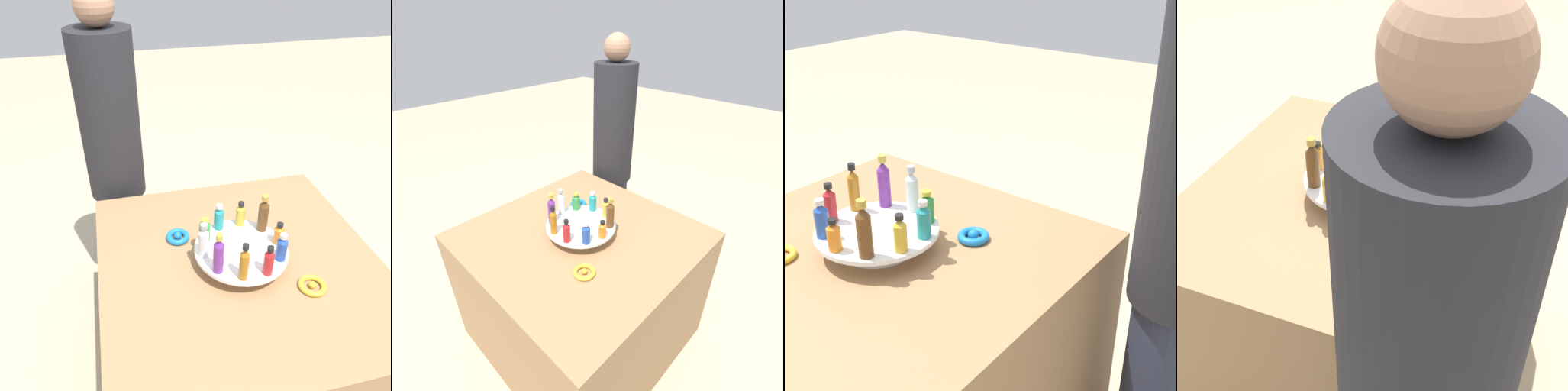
% 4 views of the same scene
% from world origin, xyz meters
% --- Properties ---
extents(party_table, '(0.99, 0.99, 0.73)m').
position_xyz_m(party_table, '(0.00, 0.00, 0.36)').
color(party_table, '#9E754C').
rests_on(party_table, ground_plane).
extents(display_stand, '(0.33, 0.33, 0.06)m').
position_xyz_m(display_stand, '(0.00, 0.00, 0.77)').
color(display_stand, white).
rests_on(display_stand, party_table).
extents(bottle_green, '(0.04, 0.04, 0.09)m').
position_xyz_m(bottle_green, '(-0.11, 0.08, 0.83)').
color(bottle_green, '#288438').
rests_on(bottle_green, display_stand).
extents(bottle_clear, '(0.03, 0.03, 0.13)m').
position_xyz_m(bottle_clear, '(-0.14, -0.00, 0.85)').
color(bottle_clear, silver).
rests_on(bottle_clear, display_stand).
extents(bottle_purple, '(0.04, 0.04, 0.15)m').
position_xyz_m(bottle_purple, '(-0.11, -0.08, 0.86)').
color(bottle_purple, '#702D93').
rests_on(bottle_purple, display_stand).
extents(bottle_amber, '(0.03, 0.03, 0.14)m').
position_xyz_m(bottle_amber, '(-0.04, -0.13, 0.85)').
color(bottle_amber, '#AD6B19').
rests_on(bottle_amber, display_stand).
extents(bottle_red, '(0.03, 0.03, 0.11)m').
position_xyz_m(bottle_red, '(0.04, -0.13, 0.84)').
color(bottle_red, '#B21E23').
rests_on(bottle_red, display_stand).
extents(bottle_blue, '(0.04, 0.04, 0.11)m').
position_xyz_m(bottle_blue, '(0.11, -0.08, 0.84)').
color(bottle_blue, '#234CAD').
rests_on(bottle_blue, display_stand).
extents(bottle_orange, '(0.03, 0.03, 0.09)m').
position_xyz_m(bottle_orange, '(0.14, 0.00, 0.83)').
color(bottle_orange, orange).
rests_on(bottle_orange, display_stand).
extents(bottle_brown, '(0.04, 0.04, 0.15)m').
position_xyz_m(bottle_brown, '(0.11, 0.08, 0.86)').
color(bottle_brown, brown).
rests_on(bottle_brown, display_stand).
extents(bottle_gold, '(0.03, 0.03, 0.10)m').
position_xyz_m(bottle_gold, '(0.04, 0.13, 0.84)').
color(bottle_gold, gold).
rests_on(bottle_gold, display_stand).
extents(bottle_teal, '(0.04, 0.04, 0.10)m').
position_xyz_m(bottle_teal, '(-0.04, 0.13, 0.84)').
color(bottle_teal, teal).
rests_on(bottle_teal, display_stand).
extents(ribbon_bow_blue, '(0.09, 0.09, 0.03)m').
position_xyz_m(ribbon_bow_blue, '(-0.19, 0.17, 0.74)').
color(ribbon_bow_blue, blue).
rests_on(ribbon_bow_blue, party_table).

